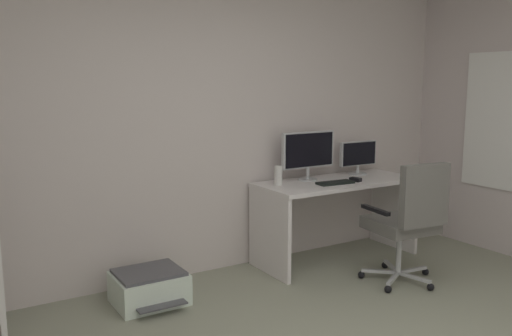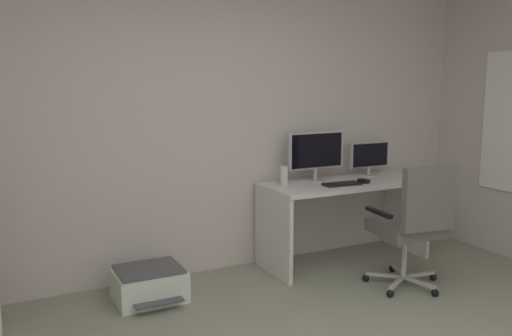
{
  "view_description": "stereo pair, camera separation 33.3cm",
  "coord_description": "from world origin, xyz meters",
  "px_view_note": "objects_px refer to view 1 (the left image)",
  "views": [
    {
      "loc": [
        -1.87,
        -1.75,
        1.66
      ],
      "look_at": [
        0.25,
        1.69,
        1.0
      ],
      "focal_mm": 37.71,
      "sensor_mm": 36.0,
      "label": 1
    },
    {
      "loc": [
        -1.58,
        -1.91,
        1.66
      ],
      "look_at": [
        0.25,
        1.69,
        1.0
      ],
      "focal_mm": 37.71,
      "sensor_mm": 36.0,
      "label": 2
    }
  ],
  "objects_px": {
    "desktop_speaker": "(278,175)",
    "monitor_main": "(308,151)",
    "printer": "(149,287)",
    "monitor_secondary": "(358,155)",
    "keyboard": "(335,183)",
    "office_chair": "(408,217)",
    "computer_mouse": "(355,180)",
    "desk": "(337,201)"
  },
  "relations": [
    {
      "from": "desk",
      "to": "office_chair",
      "type": "bearing_deg",
      "value": -85.07
    },
    {
      "from": "keyboard",
      "to": "desktop_speaker",
      "type": "distance_m",
      "value": 0.52
    },
    {
      "from": "keyboard",
      "to": "desktop_speaker",
      "type": "xyz_separation_m",
      "value": [
        -0.46,
        0.22,
        0.07
      ]
    },
    {
      "from": "computer_mouse",
      "to": "desktop_speaker",
      "type": "distance_m",
      "value": 0.73
    },
    {
      "from": "monitor_main",
      "to": "desktop_speaker",
      "type": "bearing_deg",
      "value": -172.46
    },
    {
      "from": "monitor_main",
      "to": "computer_mouse",
      "type": "bearing_deg",
      "value": -39.38
    },
    {
      "from": "monitor_main",
      "to": "printer",
      "type": "relative_size",
      "value": 1.1
    },
    {
      "from": "printer",
      "to": "desktop_speaker",
      "type": "bearing_deg",
      "value": 6.67
    },
    {
      "from": "computer_mouse",
      "to": "printer",
      "type": "distance_m",
      "value": 2.06
    },
    {
      "from": "monitor_main",
      "to": "office_chair",
      "type": "bearing_deg",
      "value": -72.37
    },
    {
      "from": "monitor_main",
      "to": "computer_mouse",
      "type": "height_order",
      "value": "monitor_main"
    },
    {
      "from": "office_chair",
      "to": "monitor_secondary",
      "type": "bearing_deg",
      "value": 72.03
    },
    {
      "from": "printer",
      "to": "computer_mouse",
      "type": "bearing_deg",
      "value": -2.29
    },
    {
      "from": "monitor_secondary",
      "to": "office_chair",
      "type": "relative_size",
      "value": 0.42
    },
    {
      "from": "desk",
      "to": "computer_mouse",
      "type": "relative_size",
      "value": 15.25
    },
    {
      "from": "computer_mouse",
      "to": "office_chair",
      "type": "bearing_deg",
      "value": -109.01
    },
    {
      "from": "monitor_main",
      "to": "office_chair",
      "type": "relative_size",
      "value": 0.56
    },
    {
      "from": "keyboard",
      "to": "printer",
      "type": "bearing_deg",
      "value": -177.99
    },
    {
      "from": "monitor_secondary",
      "to": "office_chair",
      "type": "xyz_separation_m",
      "value": [
        -0.31,
        -0.95,
        -0.37
      ]
    },
    {
      "from": "desktop_speaker",
      "to": "office_chair",
      "type": "distance_m",
      "value": 1.15
    },
    {
      "from": "computer_mouse",
      "to": "desktop_speaker",
      "type": "relative_size",
      "value": 0.59
    },
    {
      "from": "office_chair",
      "to": "desktop_speaker",
      "type": "bearing_deg",
      "value": 126.29
    },
    {
      "from": "desktop_speaker",
      "to": "monitor_main",
      "type": "bearing_deg",
      "value": 7.54
    },
    {
      "from": "monitor_main",
      "to": "office_chair",
      "type": "height_order",
      "value": "monitor_main"
    },
    {
      "from": "computer_mouse",
      "to": "printer",
      "type": "relative_size",
      "value": 0.19
    },
    {
      "from": "desk",
      "to": "printer",
      "type": "height_order",
      "value": "desk"
    },
    {
      "from": "desk",
      "to": "monitor_main",
      "type": "distance_m",
      "value": 0.54
    },
    {
      "from": "computer_mouse",
      "to": "office_chair",
      "type": "height_order",
      "value": "office_chair"
    },
    {
      "from": "keyboard",
      "to": "office_chair",
      "type": "height_order",
      "value": "office_chair"
    },
    {
      "from": "monitor_main",
      "to": "keyboard",
      "type": "bearing_deg",
      "value": -69.7
    },
    {
      "from": "keyboard",
      "to": "monitor_secondary",
      "type": "bearing_deg",
      "value": 32.43
    },
    {
      "from": "monitor_secondary",
      "to": "printer",
      "type": "distance_m",
      "value": 2.38
    },
    {
      "from": "computer_mouse",
      "to": "monitor_secondary",
      "type": "bearing_deg",
      "value": 28.63
    },
    {
      "from": "monitor_main",
      "to": "monitor_secondary",
      "type": "bearing_deg",
      "value": 0.01
    },
    {
      "from": "desktop_speaker",
      "to": "monitor_secondary",
      "type": "bearing_deg",
      "value": 2.82
    },
    {
      "from": "desk",
      "to": "monitor_secondary",
      "type": "relative_size",
      "value": 3.56
    },
    {
      "from": "computer_mouse",
      "to": "printer",
      "type": "xyz_separation_m",
      "value": [
        -1.95,
        0.08,
        -0.64
      ]
    },
    {
      "from": "desktop_speaker",
      "to": "desk",
      "type": "bearing_deg",
      "value": -8.98
    },
    {
      "from": "monitor_secondary",
      "to": "keyboard",
      "type": "distance_m",
      "value": 0.6
    },
    {
      "from": "keyboard",
      "to": "office_chair",
      "type": "distance_m",
      "value": 0.73
    },
    {
      "from": "printer",
      "to": "monitor_secondary",
      "type": "bearing_deg",
      "value": 5.01
    },
    {
      "from": "desktop_speaker",
      "to": "office_chair",
      "type": "bearing_deg",
      "value": -53.71
    }
  ]
}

